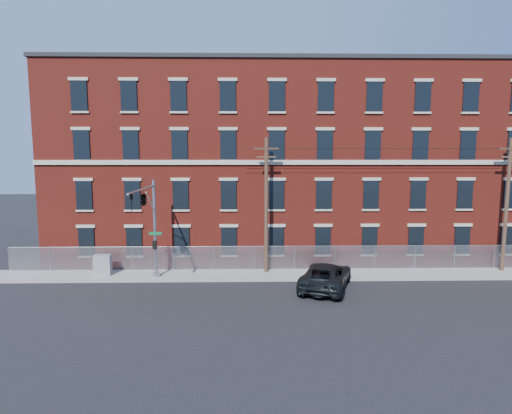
{
  "coord_description": "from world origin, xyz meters",
  "views": [
    {
      "loc": [
        0.59,
        -25.15,
        8.92
      ],
      "look_at": [
        1.21,
        4.0,
        5.24
      ],
      "focal_mm": 29.48,
      "sensor_mm": 36.0,
      "label": 1
    }
  ],
  "objects": [
    {
      "name": "utility_pole_near",
      "position": [
        2.0,
        5.6,
        5.34
      ],
      "size": [
        1.8,
        0.28,
        10.0
      ],
      "color": "#4A3225",
      "rests_on": "ground"
    },
    {
      "name": "ground",
      "position": [
        0.0,
        0.0,
        0.0
      ],
      "size": [
        140.0,
        140.0,
        0.0
      ],
      "primitive_type": "plane",
      "color": "black",
      "rests_on": "ground"
    },
    {
      "name": "overhead_wires",
      "position": [
        20.0,
        5.6,
        9.12
      ],
      "size": [
        40.0,
        0.62,
        0.62
      ],
      "color": "black",
      "rests_on": "ground"
    },
    {
      "name": "sidewalk",
      "position": [
        12.0,
        5.0,
        0.06
      ],
      "size": [
        65.0,
        3.0,
        0.12
      ],
      "primitive_type": "cube",
      "color": "gray",
      "rests_on": "ground"
    },
    {
      "name": "traffic_signal_mast",
      "position": [
        -6.0,
        2.18,
        5.39
      ],
      "size": [
        0.9,
        6.75,
        7.0
      ],
      "color": "#9EA0A5",
      "rests_on": "ground"
    },
    {
      "name": "utility_pole_mid",
      "position": [
        20.0,
        5.6,
        5.34
      ],
      "size": [
        1.8,
        0.28,
        10.0
      ],
      "color": "#4A3225",
      "rests_on": "ground"
    },
    {
      "name": "utility_cabinet",
      "position": [
        -10.01,
        5.01,
        0.88
      ],
      "size": [
        1.23,
        0.64,
        1.52
      ],
      "primitive_type": "cube",
      "rotation": [
        0.0,
        0.0,
        0.03
      ],
      "color": "slate",
      "rests_on": "sidewalk"
    },
    {
      "name": "chain_link_fence",
      "position": [
        12.0,
        6.3,
        1.06
      ],
      "size": [
        59.06,
        0.06,
        1.85
      ],
      "color": "#A5A8AD",
      "rests_on": "ground"
    },
    {
      "name": "mill_building",
      "position": [
        12.0,
        13.93,
        8.15
      ],
      "size": [
        55.3,
        14.32,
        16.3
      ],
      "color": "maroon",
      "rests_on": "ground"
    },
    {
      "name": "pickup_truck",
      "position": [
        5.84,
        1.99,
        0.85
      ],
      "size": [
        4.75,
        6.75,
        1.71
      ],
      "primitive_type": "imported",
      "rotation": [
        0.0,
        0.0,
        2.8
      ],
      "color": "black",
      "rests_on": "ground"
    }
  ]
}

